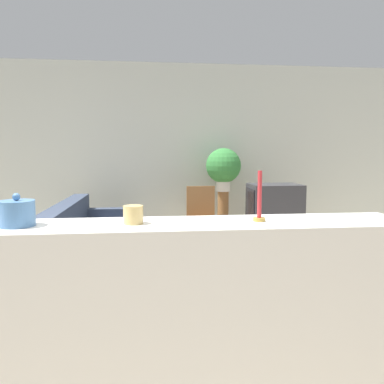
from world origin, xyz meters
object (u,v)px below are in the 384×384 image
(couch, at_px, (97,247))
(potted_plant, at_px, (223,167))
(television, at_px, (274,204))
(wooden_chair, at_px, (202,215))
(decorative_bowl, at_px, (17,213))

(couch, distance_m, potted_plant, 2.20)
(television, xyz_separation_m, wooden_chair, (-0.93, 0.26, -0.18))
(couch, relative_size, potted_plant, 3.17)
(decorative_bowl, bearing_deg, couch, 88.14)
(decorative_bowl, bearing_deg, wooden_chair, 65.08)
(couch, distance_m, television, 2.33)
(couch, relative_size, decorative_bowl, 11.08)
(couch, bearing_deg, decorative_bowl, -91.86)
(potted_plant, xyz_separation_m, decorative_bowl, (-1.76, -3.37, -0.11))
(potted_plant, distance_m, decorative_bowl, 3.80)
(television, bearing_deg, potted_plant, 131.39)
(couch, height_order, potted_plant, potted_plant)
(couch, xyz_separation_m, wooden_chair, (1.32, 0.74, 0.22))
(wooden_chair, xyz_separation_m, decorative_bowl, (-1.39, -2.99, 0.54))
(couch, bearing_deg, potted_plant, 33.50)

